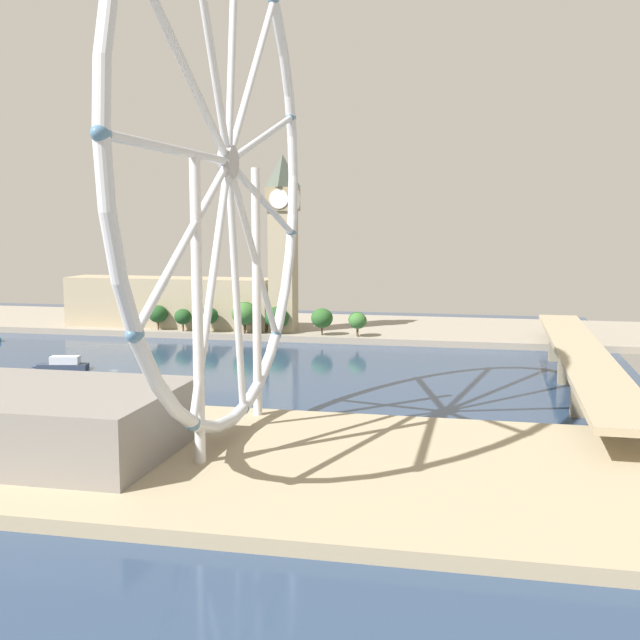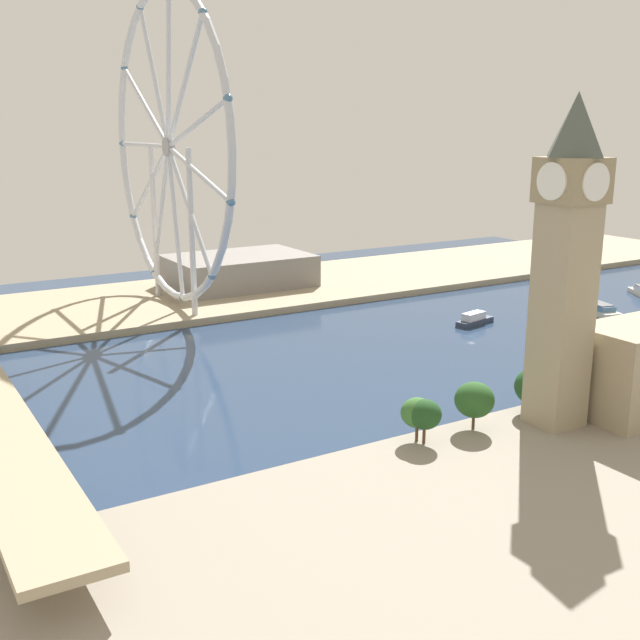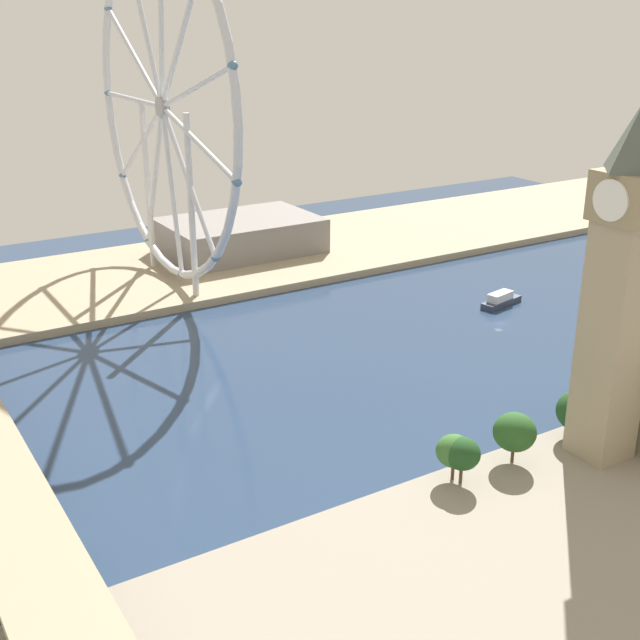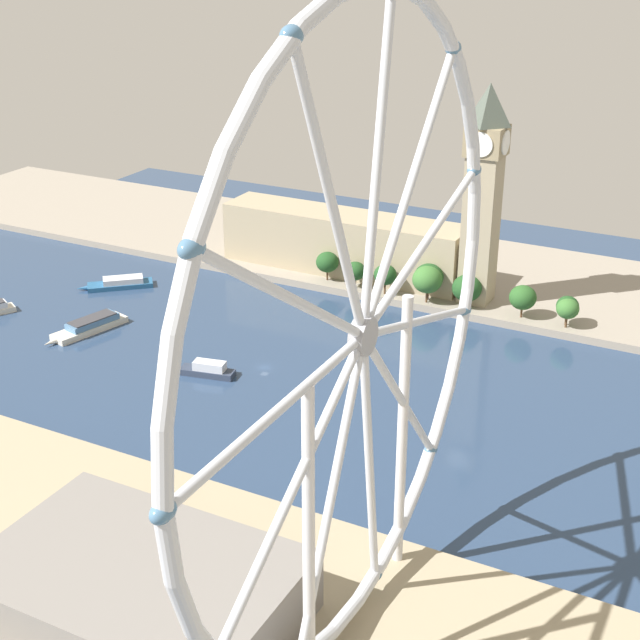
# 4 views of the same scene
# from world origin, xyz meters

# --- Properties ---
(ground_plane) EXTENTS (400.68, 400.68, 0.00)m
(ground_plane) POSITION_xyz_m (0.00, 0.00, 0.00)
(ground_plane) COLOR navy
(riverbank_left) EXTENTS (90.00, 520.00, 3.00)m
(riverbank_left) POSITION_xyz_m (-115.34, 0.00, 1.50)
(riverbank_left) COLOR gray
(riverbank_left) RESTS_ON ground_plane
(riverbank_right) EXTENTS (90.00, 520.00, 3.00)m
(riverbank_right) POSITION_xyz_m (115.34, 0.00, 1.50)
(riverbank_right) COLOR tan
(riverbank_right) RESTS_ON ground_plane
(clock_tower) EXTENTS (14.92, 14.92, 84.94)m
(clock_tower) POSITION_xyz_m (-84.59, 47.23, 47.24)
(clock_tower) COLOR tan
(clock_tower) RESTS_ON riverbank_left
(parliament_block) EXTENTS (22.00, 106.68, 24.98)m
(parliament_block) POSITION_xyz_m (-90.62, -14.11, 15.49)
(parliament_block) COLOR tan
(parliament_block) RESTS_ON riverbank_left
(tree_row_embankment) EXTENTS (14.69, 109.40, 14.93)m
(tree_row_embankment) POSITION_xyz_m (-75.71, 36.80, 11.42)
(tree_row_embankment) COLOR #513823
(tree_row_embankment) RESTS_ON riverbank_left
(ferris_wheel) EXTENTS (131.43, 3.20, 133.21)m
(ferris_wheel) POSITION_xyz_m (99.90, 82.97, 70.46)
(ferris_wheel) COLOR silver
(ferris_wheel) RESTS_ON riverbank_right
(riverside_hall) EXTENTS (44.84, 66.77, 15.02)m
(riverside_hall) POSITION_xyz_m (122.71, 41.40, 10.51)
(riverside_hall) COLOR gray
(riverside_hall) RESTS_ON riverbank_right
(tour_boat_1) EXTENTS (34.95, 15.31, 4.93)m
(tour_boat_1) POSITION_xyz_m (4.00, -73.58, 2.07)
(tour_boat_1) COLOR beige
(tour_boat_1) RESTS_ON ground_plane
(tour_boat_2) EXTENTS (9.14, 22.39, 5.23)m
(tour_boat_2) POSITION_xyz_m (13.99, -14.27, 2.10)
(tour_boat_2) COLOR #2D384C
(tour_boat_2) RESTS_ON ground_plane
(tour_boat_3) EXTENTS (24.25, 26.88, 4.34)m
(tour_boat_3) POSITION_xyz_m (-36.33, -91.36, 1.79)
(tour_boat_3) COLOR #235684
(tour_boat_3) RESTS_ON ground_plane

